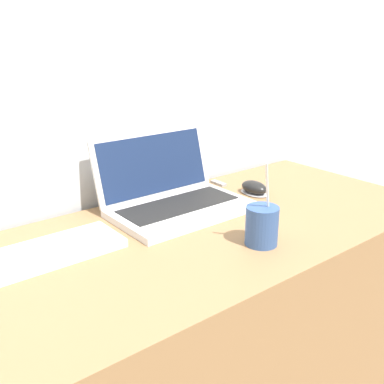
# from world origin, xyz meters

# --- Properties ---
(wall_back) EXTENTS (7.00, 0.04, 2.50)m
(wall_back) POSITION_xyz_m (0.00, 0.66, 1.25)
(wall_back) COLOR silver
(wall_back) RESTS_ON ground_plane
(desk) EXTENTS (1.47, 0.62, 0.76)m
(desk) POSITION_xyz_m (0.00, 0.31, 0.38)
(desk) COLOR #936D47
(desk) RESTS_ON ground_plane
(laptop) EXTENTS (0.39, 0.29, 0.20)m
(laptop) POSITION_xyz_m (0.07, 0.47, 0.80)
(laptop) COLOR silver
(laptop) RESTS_ON desk
(drink_cup) EXTENTS (0.08, 0.08, 0.21)m
(drink_cup) POSITION_xyz_m (0.10, 0.15, 0.81)
(drink_cup) COLOR #33518C
(drink_cup) RESTS_ON desk
(computer_mouse) EXTENTS (0.06, 0.10, 0.04)m
(computer_mouse) POSITION_xyz_m (0.34, 0.41, 0.77)
(computer_mouse) COLOR #B2B2B7
(computer_mouse) RESTS_ON desk
(external_keyboard) EXTENTS (0.38, 0.14, 0.02)m
(external_keyboard) POSITION_xyz_m (-0.35, 0.40, 0.77)
(external_keyboard) COLOR silver
(external_keyboard) RESTS_ON desk
(usb_stick) EXTENTS (0.02, 0.06, 0.01)m
(usb_stick) POSITION_xyz_m (0.32, 0.55, 0.76)
(usb_stick) COLOR #99999E
(usb_stick) RESTS_ON desk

